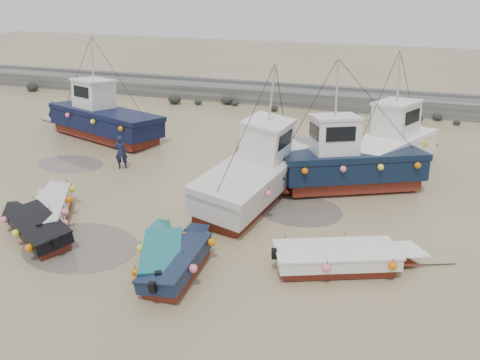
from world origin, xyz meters
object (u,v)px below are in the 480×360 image
object	(u,v)px
dinghy_0	(54,205)
dinghy_1	(182,257)
cabin_boat_1	(258,169)
cabin_boat_3	(394,145)
dinghy_2	(162,249)
dinghy_4	(35,223)
cabin_boat_2	(340,163)
cabin_boat_0	(98,117)
person	(123,168)
dinghy_3	(347,256)

from	to	relation	value
dinghy_0	dinghy_1	bearing A→B (deg)	-45.18
cabin_boat_1	cabin_boat_3	bearing A→B (deg)	51.88
dinghy_1	dinghy_2	world-z (taller)	same
dinghy_4	cabin_boat_2	xyz separation A→B (m)	(11.18, 8.13, 0.79)
dinghy_0	cabin_boat_0	bearing A→B (deg)	84.50
cabin_boat_1	person	distance (m)	8.09
dinghy_0	cabin_boat_1	size ratio (longest dim) A/B	0.52
dinghy_1	cabin_boat_1	size ratio (longest dim) A/B	0.52
dinghy_4	cabin_boat_2	distance (m)	13.85
dinghy_2	dinghy_4	size ratio (longest dim) A/B	0.93
dinghy_3	cabin_boat_0	bearing A→B (deg)	-142.66
dinghy_1	cabin_boat_2	xyz separation A→B (m)	(4.54, 8.67, 0.79)
cabin_boat_0	cabin_boat_2	size ratio (longest dim) A/B	1.13
cabin_boat_0	dinghy_4	bearing A→B (deg)	-140.62
dinghy_2	cabin_boat_1	xyz separation A→B (m)	(1.78, 6.61, 0.75)
dinghy_2	cabin_boat_0	size ratio (longest dim) A/B	0.45
dinghy_0	cabin_boat_0	size ratio (longest dim) A/B	0.51
dinghy_0	cabin_boat_3	distance (m)	17.26
cabin_boat_1	dinghy_4	bearing A→B (deg)	-129.29
cabin_boat_1	cabin_boat_3	size ratio (longest dim) A/B	1.24
cabin_boat_1	person	xyz separation A→B (m)	(-7.91, 1.07, -1.32)
dinghy_2	cabin_boat_3	bearing A→B (deg)	34.63
dinghy_2	cabin_boat_0	bearing A→B (deg)	108.64
dinghy_3	cabin_boat_3	world-z (taller)	cabin_boat_3
dinghy_3	cabin_boat_1	bearing A→B (deg)	-157.87
dinghy_1	person	world-z (taller)	dinghy_1
dinghy_4	cabin_boat_3	world-z (taller)	cabin_boat_3
dinghy_4	cabin_boat_3	distance (m)	17.98
dinghy_2	dinghy_3	xyz separation A→B (m)	(6.43, 1.56, -0.03)
dinghy_1	cabin_boat_1	world-z (taller)	cabin_boat_1
cabin_boat_2	dinghy_4	bearing A→B (deg)	101.81
cabin_boat_1	dinghy_3	bearing A→B (deg)	-36.58
dinghy_2	person	bearing A→B (deg)	106.73
dinghy_3	dinghy_0	bearing A→B (deg)	-112.07
dinghy_2	dinghy_4	world-z (taller)	same
dinghy_3	dinghy_4	distance (m)	12.25
dinghy_2	cabin_boat_0	distance (m)	15.94
dinghy_0	dinghy_3	size ratio (longest dim) A/B	0.86
dinghy_4	cabin_boat_3	size ratio (longest dim) A/B	0.62
dinghy_1	cabin_boat_0	distance (m)	16.70
dinghy_2	cabin_boat_2	world-z (taller)	cabin_boat_2
dinghy_4	cabin_boat_0	size ratio (longest dim) A/B	0.49
dinghy_0	cabin_boat_1	distance (m)	9.20
dinghy_4	cabin_boat_0	distance (m)	12.68
dinghy_0	dinghy_3	xyz separation A→B (m)	(12.52, -0.34, -0.01)
dinghy_1	cabin_boat_2	distance (m)	9.82
dinghy_4	cabin_boat_2	bearing A→B (deg)	-22.80
dinghy_3	person	world-z (taller)	dinghy_3
cabin_boat_3	dinghy_4	bearing A→B (deg)	-110.10
dinghy_2	cabin_boat_3	world-z (taller)	cabin_boat_3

